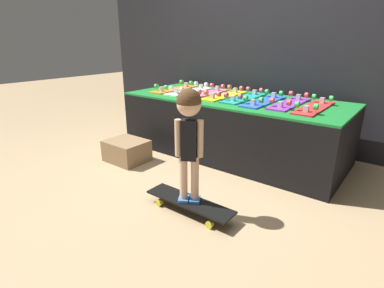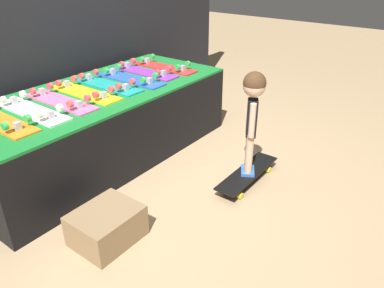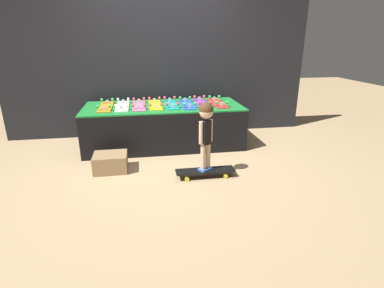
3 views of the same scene
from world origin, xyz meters
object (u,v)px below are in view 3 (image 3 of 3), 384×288
Objects in this scene: skateboard_yellow_on_rack at (155,105)px; skateboard_blue_on_rack at (187,104)px; skateboard_red_on_rack at (218,103)px; skateboard_on_floor at (205,171)px; child at (206,124)px; skateboard_pink_on_rack at (139,105)px; skateboard_teal_on_rack at (171,104)px; storage_box at (111,162)px; skateboard_white_on_rack at (123,106)px; skateboard_orange_on_rack at (106,106)px; skateboard_purple_on_rack at (202,103)px.

skateboard_yellow_on_rack and skateboard_blue_on_rack have the same top height.
skateboard_red_on_rack is 0.99× the size of skateboard_on_floor.
skateboard_pink_on_rack is at bearing 90.69° from child.
skateboard_teal_on_rack is at bearing 1.22° from skateboard_yellow_on_rack.
skateboard_red_on_rack is at bearing 28.38° from storage_box.
skateboard_white_on_rack is 0.86× the size of child.
child is (0.75, -1.25, 0.03)m from skateboard_pink_on_rack.
skateboard_orange_on_rack is 0.48m from skateboard_pink_on_rack.
skateboard_teal_on_rack is (0.24, 0.01, 0.00)m from skateboard_yellow_on_rack.
skateboard_teal_on_rack is 1.00× the size of skateboard_blue_on_rack.
skateboard_red_on_rack is (0.48, 0.01, 0.00)m from skateboard_blue_on_rack.
child is at bearing -68.01° from skateboard_yellow_on_rack.
storage_box is at bearing 131.27° from child.
skateboard_white_on_rack is 0.99× the size of skateboard_on_floor.
skateboard_orange_on_rack is 1.00× the size of skateboard_yellow_on_rack.
skateboard_orange_on_rack is at bearing -179.63° from skateboard_purple_on_rack.
skateboard_orange_on_rack reaches higher than skateboard_on_floor.
skateboard_blue_on_rack and skateboard_red_on_rack have the same top height.
child is (0.03, -1.22, 0.03)m from skateboard_blue_on_rack.
skateboard_blue_on_rack is 0.86× the size of child.
child reaches higher than skateboard_purple_on_rack.
child is (-0.21, -1.27, 0.03)m from skateboard_purple_on_rack.
storage_box is (-1.10, -0.84, -0.53)m from skateboard_blue_on_rack.
skateboard_pink_on_rack and skateboard_blue_on_rack have the same top height.
skateboard_red_on_rack is (1.44, -0.02, 0.00)m from skateboard_white_on_rack.
skateboard_white_on_rack is at bearing 178.05° from skateboard_blue_on_rack.
skateboard_blue_on_rack is 1.22m from child.
skateboard_pink_on_rack is 1.00× the size of skateboard_yellow_on_rack.
skateboard_teal_on_rack is 0.24m from skateboard_blue_on_rack.
skateboard_white_on_rack is 0.72m from skateboard_teal_on_rack.
child reaches higher than skateboard_white_on_rack.
skateboard_yellow_on_rack and skateboard_purple_on_rack have the same top height.
skateboard_white_on_rack is at bearing 179.16° from skateboard_red_on_rack.
skateboard_blue_on_rack reaches higher than skateboard_on_floor.
skateboard_orange_on_rack is 1.03m from storage_box.
child reaches higher than skateboard_orange_on_rack.
skateboard_white_on_rack is (0.24, -0.01, 0.00)m from skateboard_orange_on_rack.
skateboard_purple_on_rack reaches higher than skateboard_on_floor.
skateboard_orange_on_rack and skateboard_yellow_on_rack have the same top height.
skateboard_pink_on_rack is (0.48, -0.01, 0.00)m from skateboard_orange_on_rack.
skateboard_teal_on_rack is (0.48, 0.01, 0.00)m from skateboard_pink_on_rack.
skateboard_pink_on_rack is 1.00× the size of skateboard_purple_on_rack.
skateboard_yellow_on_rack is at bearing 175.55° from skateboard_blue_on_rack.
skateboard_teal_on_rack is 0.72m from skateboard_red_on_rack.
skateboard_on_floor is at bearing 33.26° from child.
skateboard_blue_on_rack is at bearing 37.40° from storage_box.
skateboard_yellow_on_rack is at bearing 81.82° from child.
skateboard_orange_on_rack is at bearing 179.74° from skateboard_yellow_on_rack.
skateboard_teal_on_rack is at bearing 0.11° from skateboard_orange_on_rack.
skateboard_on_floor is at bearing -68.01° from skateboard_yellow_on_rack.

